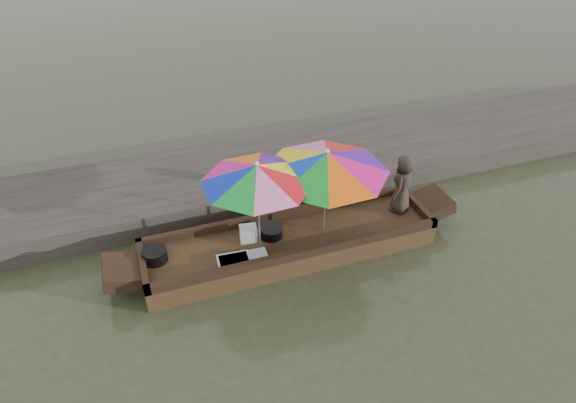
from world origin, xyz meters
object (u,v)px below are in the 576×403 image
object	(u,v)px
vendor	(403,184)
umbrella_bow	(259,205)
boat_hull	(290,245)
umbrella_stern	(325,191)
tray_crayfish	(234,262)
charcoal_grill	(271,232)
cooking_pot	(155,255)
tray_scallop	(252,258)
supply_bag	(248,233)

from	to	relation	value
vendor	umbrella_bow	distance (m)	2.62
boat_hull	umbrella_stern	size ratio (longest dim) A/B	2.43
tray_crayfish	charcoal_grill	world-z (taller)	charcoal_grill
boat_hull	cooking_pot	size ratio (longest dim) A/B	12.48
tray_crayfish	umbrella_bow	world-z (taller)	umbrella_bow
tray_crayfish	vendor	world-z (taller)	vendor
tray_scallop	supply_bag	xyz separation A→B (m)	(0.09, 0.49, 0.10)
vendor	umbrella_bow	xyz separation A→B (m)	(-2.61, -0.08, 0.22)
cooking_pot	umbrella_stern	distance (m)	2.87
boat_hull	vendor	size ratio (longest dim) A/B	4.43
tray_crayfish	charcoal_grill	xyz separation A→B (m)	(0.76, 0.45, 0.04)
tray_crayfish	supply_bag	distance (m)	0.62
umbrella_bow	tray_scallop	bearing A→B (deg)	-124.75
tray_scallop	vendor	world-z (taller)	vendor
supply_bag	umbrella_bow	distance (m)	0.68
boat_hull	charcoal_grill	distance (m)	0.41
charcoal_grill	umbrella_bow	xyz separation A→B (m)	(-0.23, -0.11, 0.69)
cooking_pot	tray_crayfish	world-z (taller)	cooking_pot
cooking_pot	tray_scallop	xyz separation A→B (m)	(1.43, -0.49, -0.07)
supply_bag	vendor	xyz separation A→B (m)	(2.76, -0.08, 0.42)
boat_hull	tray_crayfish	distance (m)	1.12
cooking_pot	vendor	world-z (taller)	vendor
vendor	umbrella_stern	world-z (taller)	umbrella_stern
vendor	tray_scallop	bearing A→B (deg)	-35.20
boat_hull	cooking_pot	distance (m)	2.21
charcoal_grill	supply_bag	size ratio (longest dim) A/B	1.33
tray_scallop	umbrella_bow	bearing A→B (deg)	55.25
supply_bag	umbrella_bow	bearing A→B (deg)	-45.27
boat_hull	tray_crayfish	size ratio (longest dim) A/B	9.59
cooking_pot	charcoal_grill	size ratio (longest dim) A/B	1.05
umbrella_stern	vendor	bearing A→B (deg)	2.94
boat_hull	umbrella_stern	xyz separation A→B (m)	(0.60, 0.00, 0.95)
charcoal_grill	umbrella_stern	distance (m)	1.13
charcoal_grill	vendor	size ratio (longest dim) A/B	0.34
tray_scallop	vendor	bearing A→B (deg)	8.36
boat_hull	vendor	distance (m)	2.21
charcoal_grill	vendor	xyz separation A→B (m)	(2.38, -0.04, 0.46)
umbrella_bow	supply_bag	bearing A→B (deg)	134.73
supply_bag	vendor	size ratio (longest dim) A/B	0.25
vendor	umbrella_bow	size ratio (longest dim) A/B	0.63
tray_crayfish	boat_hull	bearing A→B (deg)	18.01
tray_scallop	charcoal_grill	xyz separation A→B (m)	(0.47, 0.45, 0.06)
umbrella_stern	tray_crayfish	bearing A→B (deg)	-168.34
boat_hull	vendor	xyz separation A→B (m)	(2.09, 0.08, 0.73)
umbrella_stern	charcoal_grill	bearing A→B (deg)	172.72
boat_hull	umbrella_bow	bearing A→B (deg)	180.00
tray_crayfish	charcoal_grill	distance (m)	0.88
cooking_pot	supply_bag	size ratio (longest dim) A/B	1.40
cooking_pot	tray_scallop	size ratio (longest dim) A/B	0.77
tray_crayfish	supply_bag	bearing A→B (deg)	52.78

